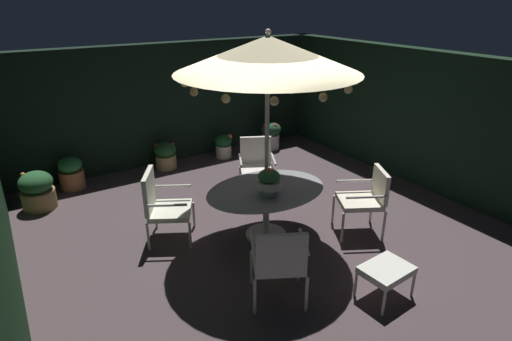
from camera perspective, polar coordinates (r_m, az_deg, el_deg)
ground_plane at (r=6.24m, az=1.05°, el=-7.85°), size 6.92×7.15×0.02m
hedge_backdrop_rear at (r=8.67m, az=-11.60°, el=9.03°), size 6.92×0.30×2.34m
hedge_backdrop_right at (r=7.96m, az=21.58°, el=6.66°), size 0.30×7.15×2.34m
patio_dining_table at (r=5.76m, az=1.41°, el=-3.65°), size 1.72×1.27×0.73m
patio_umbrella at (r=5.19m, az=1.62°, el=15.48°), size 2.30×2.30×2.81m
centerpiece_planter at (r=5.41m, az=1.78°, el=-1.35°), size 0.33×0.33×0.40m
patio_chair_north at (r=7.07m, az=0.07°, el=1.07°), size 0.77×0.76×0.96m
patio_chair_northeast at (r=5.85m, az=-12.71°, el=-4.31°), size 0.81×0.82×1.01m
patio_chair_east at (r=4.57m, az=3.21°, el=-11.96°), size 0.77×0.76×0.97m
patio_chair_southeast at (r=6.06m, az=14.86°, el=-3.38°), size 0.80×0.78×0.96m
ottoman_footrest at (r=4.99m, az=17.35°, el=-12.96°), size 0.58×0.46×0.39m
potted_plant_left_near at (r=9.26m, az=2.05°, el=4.97°), size 0.44×0.44×0.60m
potted_plant_back_center at (r=8.80m, az=-4.46°, el=3.41°), size 0.37×0.35×0.49m
potted_plant_right_near at (r=7.49m, az=-27.67°, el=-2.38°), size 0.51×0.51×0.62m
potted_plant_front_corner at (r=8.02m, az=-23.89°, el=-0.31°), size 0.42×0.42×0.58m
potted_plant_left_far at (r=8.38m, az=-12.24°, el=2.11°), size 0.42×0.42×0.53m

